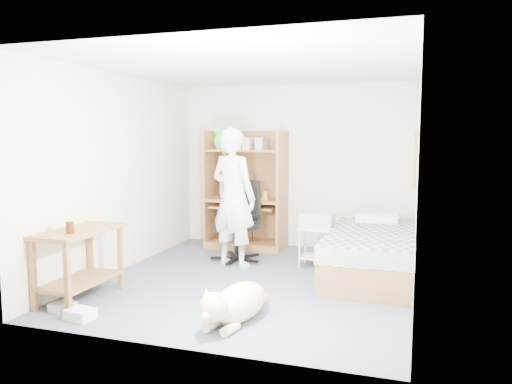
% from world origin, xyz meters
% --- Properties ---
extents(floor, '(4.00, 4.00, 0.00)m').
position_xyz_m(floor, '(0.00, 0.00, 0.00)').
color(floor, '#424A5A').
rests_on(floor, ground).
extents(wall_back, '(3.60, 0.02, 2.50)m').
position_xyz_m(wall_back, '(0.00, 2.00, 1.25)').
color(wall_back, silver).
rests_on(wall_back, floor).
extents(wall_right, '(0.02, 4.00, 2.50)m').
position_xyz_m(wall_right, '(1.80, 0.00, 1.25)').
color(wall_right, silver).
rests_on(wall_right, floor).
extents(wall_left, '(0.02, 4.00, 2.50)m').
position_xyz_m(wall_left, '(-1.80, 0.00, 1.25)').
color(wall_left, silver).
rests_on(wall_left, floor).
extents(ceiling, '(3.60, 4.00, 0.02)m').
position_xyz_m(ceiling, '(0.00, 0.00, 2.50)').
color(ceiling, white).
rests_on(ceiling, wall_back).
extents(computer_hutch, '(1.20, 0.63, 1.80)m').
position_xyz_m(computer_hutch, '(-0.70, 1.74, 0.82)').
color(computer_hutch, olive).
rests_on(computer_hutch, floor).
extents(bed, '(1.02, 2.02, 0.66)m').
position_xyz_m(bed, '(1.30, 0.62, 0.29)').
color(bed, brown).
rests_on(bed, floor).
extents(side_desk, '(0.50, 1.00, 0.75)m').
position_xyz_m(side_desk, '(-1.55, -1.20, 0.49)').
color(side_desk, brown).
rests_on(side_desk, floor).
extents(corkboard, '(0.04, 0.94, 0.66)m').
position_xyz_m(corkboard, '(1.77, 0.90, 1.45)').
color(corkboard, olive).
rests_on(corkboard, wall_right).
extents(office_chair, '(0.63, 0.63, 1.10)m').
position_xyz_m(office_chair, '(-0.52, 0.88, 0.39)').
color(office_chair, black).
rests_on(office_chair, floor).
extents(person, '(0.77, 0.62, 1.83)m').
position_xyz_m(person, '(-0.49, 0.58, 0.91)').
color(person, white).
rests_on(person, floor).
extents(parrot, '(0.13, 0.23, 0.37)m').
position_xyz_m(parrot, '(-0.69, 0.59, 1.67)').
color(parrot, '#159418').
rests_on(parrot, person).
extents(dog, '(0.50, 1.13, 0.42)m').
position_xyz_m(dog, '(0.24, -1.31, 0.19)').
color(dog, beige).
rests_on(dog, floor).
extents(printer_cart, '(0.46, 0.38, 0.53)m').
position_xyz_m(printer_cart, '(0.57, 0.87, 0.35)').
color(printer_cart, silver).
rests_on(printer_cart, floor).
extents(printer, '(0.43, 0.34, 0.18)m').
position_xyz_m(printer, '(0.57, 0.87, 0.62)').
color(printer, '#A8A8A4').
rests_on(printer, printer_cart).
extents(crt_monitor, '(0.40, 0.42, 0.37)m').
position_xyz_m(crt_monitor, '(-0.86, 1.75, 0.96)').
color(crt_monitor, beige).
rests_on(crt_monitor, computer_hutch).
extents(keyboard, '(0.46, 0.18, 0.03)m').
position_xyz_m(keyboard, '(-0.67, 1.58, 0.67)').
color(keyboard, beige).
rests_on(keyboard, computer_hutch).
extents(pencil_cup, '(0.08, 0.08, 0.12)m').
position_xyz_m(pencil_cup, '(-0.37, 1.65, 0.82)').
color(pencil_cup, yellow).
rests_on(pencil_cup, computer_hutch).
extents(drink_glass, '(0.08, 0.08, 0.12)m').
position_xyz_m(drink_glass, '(-1.50, -1.40, 0.81)').
color(drink_glass, '#3B1709').
rests_on(drink_glass, side_desk).
extents(floor_box_a, '(0.27, 0.23, 0.10)m').
position_xyz_m(floor_box_a, '(-1.18, -1.70, 0.05)').
color(floor_box_a, white).
rests_on(floor_box_a, floor).
extents(floor_box_b, '(0.23, 0.26, 0.08)m').
position_xyz_m(floor_box_b, '(-1.50, -1.55, 0.04)').
color(floor_box_b, '#BCBCB7').
rests_on(floor_box_b, floor).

